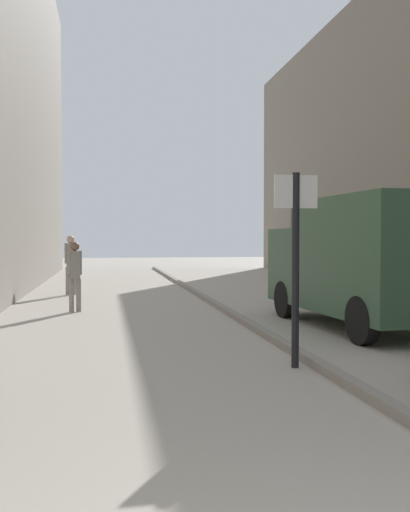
# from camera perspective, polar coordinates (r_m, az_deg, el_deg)

# --- Properties ---
(ground_plane) EXTENTS (80.00, 80.00, 0.00)m
(ground_plane) POSITION_cam_1_polar(r_m,az_deg,el_deg) (13.48, -4.76, -5.64)
(ground_plane) COLOR #A8A093
(kerb_strip) EXTENTS (0.16, 40.00, 0.12)m
(kerb_strip) POSITION_cam_1_polar(r_m,az_deg,el_deg) (13.70, 1.86, -5.26)
(kerb_strip) COLOR gray
(kerb_strip) RESTS_ON ground_plane
(pedestrian_main_foreground) EXTENTS (0.36, 0.24, 1.83)m
(pedestrian_main_foreground) POSITION_cam_1_polar(r_m,az_deg,el_deg) (18.07, -13.24, -0.45)
(pedestrian_main_foreground) COLOR gray
(pedestrian_main_foreground) RESTS_ON ground_plane
(pedestrian_far_crossing) EXTENTS (0.32, 0.23, 1.66)m
(pedestrian_far_crossing) POSITION_cam_1_polar(r_m,az_deg,el_deg) (13.82, -12.83, -1.51)
(pedestrian_far_crossing) COLOR gray
(pedestrian_far_crossing) RESTS_ON ground_plane
(delivery_van) EXTENTS (2.26, 4.99, 2.48)m
(delivery_van) POSITION_cam_1_polar(r_m,az_deg,el_deg) (11.41, 15.29, -0.35)
(delivery_van) COLOR #335138
(delivery_van) RESTS_ON ground_plane
(street_sign_post) EXTENTS (0.60, 0.10, 2.60)m
(street_sign_post) POSITION_cam_1_polar(r_m,az_deg,el_deg) (7.71, 9.01, 0.38)
(street_sign_post) COLOR black
(street_sign_post) RESTS_ON ground_plane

